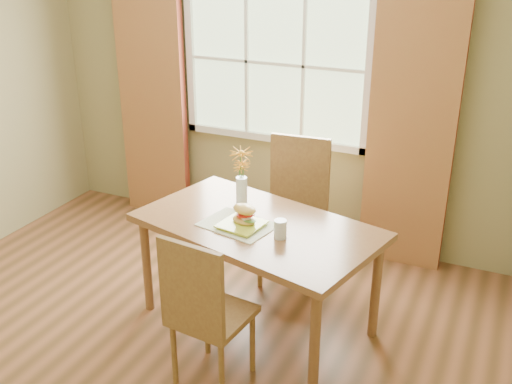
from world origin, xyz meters
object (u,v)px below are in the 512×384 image
object	(u,v)px
chair_far	(296,203)
croissant_sandwich	(244,214)
chair_near	(204,308)
flower_vase	(241,171)
dining_table	(257,234)
water_glass	(280,229)

from	to	relation	value
chair_far	croissant_sandwich	xyz separation A→B (m)	(-0.05, -0.78, 0.23)
chair_near	flower_vase	distance (m)	1.06
flower_vase	chair_far	bearing A→B (deg)	65.77
dining_table	water_glass	bearing A→B (deg)	-16.07
chair_far	dining_table	bearing A→B (deg)	-94.27
dining_table	chair_far	xyz separation A→B (m)	(-0.01, 0.71, -0.07)
chair_far	flower_vase	bearing A→B (deg)	-119.16
dining_table	croissant_sandwich	size ratio (longest dim) A/B	8.49
chair_far	flower_vase	world-z (taller)	flower_vase
chair_near	croissant_sandwich	bearing A→B (deg)	100.65
croissant_sandwich	water_glass	xyz separation A→B (m)	(0.27, -0.05, -0.02)
chair_near	chair_far	distance (m)	1.42
chair_far	water_glass	size ratio (longest dim) A/B	9.32
dining_table	croissant_sandwich	distance (m)	0.18
dining_table	chair_near	xyz separation A→B (m)	(-0.01, -0.71, -0.13)
croissant_sandwich	flower_vase	xyz separation A→B (m)	(-0.16, 0.30, 0.16)
chair_far	chair_near	bearing A→B (deg)	-94.96
chair_near	water_glass	distance (m)	0.68
dining_table	chair_far	bearing A→B (deg)	104.66
chair_near	chair_far	xyz separation A→B (m)	(0.00, 1.42, 0.06)
chair_far	water_glass	world-z (taller)	chair_far
dining_table	water_glass	size ratio (longest dim) A/B	14.50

